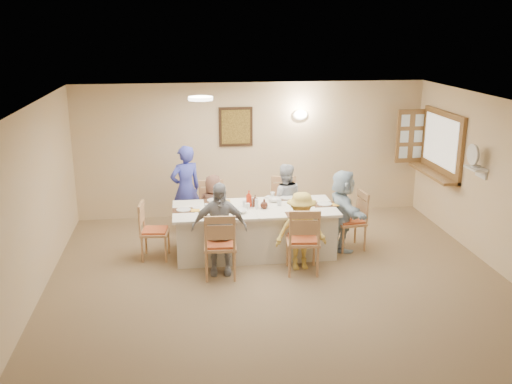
{
  "coord_description": "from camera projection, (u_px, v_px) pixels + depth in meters",
  "views": [
    {
      "loc": [
        -1.3,
        -6.85,
        3.51
      ],
      "look_at": [
        -0.2,
        1.4,
        1.05
      ],
      "focal_mm": 40.0,
      "sensor_mm": 36.0,
      "label": 1
    }
  ],
  "objects": [
    {
      "name": "chair_back_left",
      "position": [
        213.0,
        210.0,
        9.65
      ],
      "size": [
        0.51,
        0.51,
        0.97
      ],
      "primitive_type": null,
      "rotation": [
        0.0,
        0.0,
        0.1
      ],
      "color": "tan",
      "rests_on": "ground"
    },
    {
      "name": "diner_back_right",
      "position": [
        284.0,
        201.0,
        9.64
      ],
      "size": [
        0.72,
        0.61,
        1.28
      ],
      "primitive_type": "imported",
      "rotation": [
        0.0,
        0.0,
        3.04
      ],
      "color": "#AFB3BE",
      "rests_on": "ground"
    },
    {
      "name": "placemat_bl",
      "position": [
        214.0,
        201.0,
        9.21
      ],
      "size": [
        0.34,
        0.26,
        0.01
      ],
      "primitive_type": "cube",
      "color": "#472B19",
      "rests_on": "dining_table"
    },
    {
      "name": "chair_front_left",
      "position": [
        220.0,
        244.0,
        8.12
      ],
      "size": [
        0.5,
        0.5,
        1.0
      ],
      "primitive_type": null,
      "rotation": [
        0.0,
        0.0,
        3.08
      ],
      "color": "tan",
      "rests_on": "ground"
    },
    {
      "name": "bowl_a",
      "position": [
        240.0,
        211.0,
        8.63
      ],
      "size": [
        0.23,
        0.23,
        0.05
      ],
      "primitive_type": "imported",
      "rotation": [
        0.0,
        0.0,
        -0.02
      ],
      "color": "white",
      "rests_on": "dining_table"
    },
    {
      "name": "plate_fr",
      "position": [
        298.0,
        214.0,
        8.56
      ],
      "size": [
        0.25,
        0.25,
        0.02
      ],
      "primitive_type": "cylinder",
      "color": "white",
      "rests_on": "dining_table"
    },
    {
      "name": "diner_back_left",
      "position": [
        214.0,
        208.0,
        9.51
      ],
      "size": [
        0.65,
        0.51,
        1.13
      ],
      "primitive_type": "imported",
      "rotation": [
        0.0,
        0.0,
        3.0
      ],
      "color": "brown",
      "rests_on": "ground"
    },
    {
      "name": "napkin_re",
      "position": [
        336.0,
        204.0,
        9.0
      ],
      "size": [
        0.13,
        0.13,
        0.01
      ],
      "primitive_type": "cube",
      "color": "yellow",
      "rests_on": "dining_table"
    },
    {
      "name": "plate_re",
      "position": [
        325.0,
        204.0,
        9.02
      ],
      "size": [
        0.24,
        0.24,
        0.01
      ],
      "primitive_type": "cylinder",
      "color": "white",
      "rests_on": "dining_table"
    },
    {
      "name": "diner_front_left",
      "position": [
        219.0,
        229.0,
        8.18
      ],
      "size": [
        0.86,
        0.47,
        1.37
      ],
      "primitive_type": "imported",
      "rotation": [
        0.0,
        0.0,
        -0.08
      ],
      "color": "#9E9FA5",
      "rests_on": "ground"
    },
    {
      "name": "placemat_re",
      "position": [
        325.0,
        204.0,
        9.03
      ],
      "size": [
        0.36,
        0.27,
        0.01
      ],
      "primitive_type": "cube",
      "color": "#472B19",
      "rests_on": "dining_table"
    },
    {
      "name": "caregiver",
      "position": [
        186.0,
        189.0,
        9.84
      ],
      "size": [
        0.83,
        0.78,
        1.54
      ],
      "primitive_type": "imported",
      "rotation": [
        0.0,
        0.0,
        3.56
      ],
      "color": "#3C45BB",
      "rests_on": "ground"
    },
    {
      "name": "napkin_fl",
      "position": [
        230.0,
        218.0,
        8.38
      ],
      "size": [
        0.14,
        0.14,
        0.01
      ],
      "primitive_type": "cube",
      "color": "yellow",
      "rests_on": "dining_table"
    },
    {
      "name": "plate_br",
      "position": [
        287.0,
        197.0,
        9.36
      ],
      "size": [
        0.24,
        0.24,
        0.01
      ],
      "primitive_type": "cylinder",
      "color": "white",
      "rests_on": "dining_table"
    },
    {
      "name": "ceiling_light",
      "position": [
        201.0,
        98.0,
        8.27
      ],
      "size": [
        0.36,
        0.36,
        0.05
      ],
      "primitive_type": "cylinder",
      "color": "white",
      "rests_on": "room_walls"
    },
    {
      "name": "chair_right_end",
      "position": [
        350.0,
        220.0,
        9.16
      ],
      "size": [
        0.51,
        0.51,
        0.95
      ],
      "primitive_type": null,
      "rotation": [
        0.0,
        0.0,
        -1.45
      ],
      "color": "tan",
      "rests_on": "ground"
    },
    {
      "name": "placemat_le",
      "position": [
        184.0,
        210.0,
        8.74
      ],
      "size": [
        0.34,
        0.25,
        0.01
      ],
      "primitive_type": "cube",
      "color": "#472B19",
      "rests_on": "dining_table"
    },
    {
      "name": "ground",
      "position": [
        284.0,
        295.0,
        7.67
      ],
      "size": [
        7.0,
        7.0,
        0.0
      ],
      "primitive_type": "plane",
      "color": "#967652"
    },
    {
      "name": "condiment_brown",
      "position": [
        255.0,
        201.0,
        8.91
      ],
      "size": [
        0.09,
        0.09,
        0.19
      ],
      "primitive_type": "imported",
      "rotation": [
        0.0,
        0.0,
        0.05
      ],
      "color": "#431E12",
      "rests_on": "dining_table"
    },
    {
      "name": "fan_shelf",
      "position": [
        476.0,
        168.0,
        8.67
      ],
      "size": [
        0.22,
        0.36,
        0.03
      ],
      "primitive_type": "cube",
      "color": "white",
      "rests_on": "room_walls"
    },
    {
      "name": "condiment_ketchup",
      "position": [
        249.0,
        199.0,
        8.89
      ],
      "size": [
        0.13,
        0.14,
        0.26
      ],
      "primitive_type": "imported",
      "rotation": [
        0.0,
        0.0,
        0.17
      ],
      "color": "red",
      "rests_on": "dining_table"
    },
    {
      "name": "desk_fan",
      "position": [
        475.0,
        159.0,
        8.62
      ],
      "size": [
        0.3,
        0.3,
        0.28
      ],
      "primitive_type": null,
      "color": "#A5A5A8",
      "rests_on": "fan_shelf"
    },
    {
      "name": "napkin_fr",
      "position": [
        310.0,
        214.0,
        8.53
      ],
      "size": [
        0.14,
        0.14,
        0.01
      ],
      "primitive_type": "cube",
      "color": "yellow",
      "rests_on": "dining_table"
    },
    {
      "name": "plate_le",
      "position": [
        184.0,
        210.0,
        8.74
      ],
      "size": [
        0.22,
        0.22,
        0.01
      ],
      "primitive_type": "cylinder",
      "color": "white",
      "rests_on": "dining_table"
    },
    {
      "name": "chair_front_right",
      "position": [
        303.0,
        239.0,
        8.27
      ],
      "size": [
        0.54,
        0.54,
        1.02
      ],
      "primitive_type": null,
      "rotation": [
        0.0,
        0.0,
        3.04
      ],
      "color": "tan",
      "rests_on": "ground"
    },
    {
      "name": "shutter_door",
      "position": [
        411.0,
        136.0,
        10.62
      ],
      "size": [
        0.55,
        0.04,
        1.0
      ],
      "primitive_type": "cube",
      "color": "brown",
      "rests_on": "room_walls"
    },
    {
      "name": "wall_picture",
      "position": [
        236.0,
        127.0,
        10.44
      ],
      "size": [
        0.62,
        0.05,
        0.72
      ],
      "color": "#362213",
      "rests_on": "room_walls"
    },
    {
      "name": "drinking_glass",
      "position": [
        245.0,
        203.0,
        8.9
      ],
      "size": [
        0.06,
        0.06,
        0.1
      ],
      "primitive_type": "cylinder",
      "color": "silver",
      "rests_on": "dining_table"
    },
    {
      "name": "plate_fl",
      "position": [
        218.0,
        217.0,
        8.41
      ],
      "size": [
        0.23,
        0.23,
        0.01
      ],
      "primitive_type": "cylinder",
      "color": "white",
      "rests_on": "dining_table"
    },
    {
      "name": "teacup_b",
      "position": [
        273.0,
        194.0,
        9.45
      ],
      "size": [
        0.11,
        0.11,
        0.07
      ],
      "primitive_type": "imported",
      "rotation": [
        0.0,
        0.0,
        -0.17
      ],
      "color": "white",
      "rests_on": "dining_table"
    },
    {
      "name": "condiment_malt",
      "position": [
        264.0,
        204.0,
        8.82
      ],
      "size": [
        0.18,
        0.18,
        0.15
      ],
      "primitive_type": "imported",
      "rotation": [
        0.0,
        0.0,
        -0.27
      ],
      "color": "#431E12",
      "rests_on": "dining_table"
    },
    {
      "name": "chair_left_end",
      "position": [
        155.0,
        231.0,
        8.78
      ],
      "size": [
        0.48,
        0.48,
        0.91
      ],
      "primitive_type": null,
      "rotation": [
        0.0,
        0.0,
        1.46
      ],
      "color": "tan",
      "rests_on": "ground"
    },
    {
      "name": "placemat_fr",
      "position": [
        298.0,
        214.0,
        8.56
      ],
      "size": [
        0.35,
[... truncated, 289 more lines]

